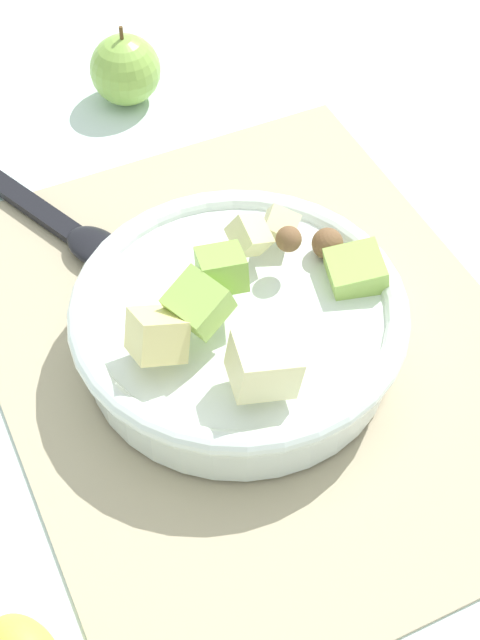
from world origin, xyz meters
name	(u,v)px	position (x,y,z in m)	size (l,w,h in m)	color
ground_plane	(256,349)	(0.00, 0.00, 0.00)	(2.40, 2.40, 0.00)	silver
placemat	(256,346)	(0.00, 0.00, 0.00)	(0.47, 0.37, 0.01)	tan
salad_bowl	(241,324)	(0.00, -0.01, 0.04)	(0.24, 0.24, 0.10)	white
serving_spoon	(62,224)	(-0.18, -0.09, 0.01)	(0.20, 0.11, 0.01)	black
whole_apple	(125,70)	(-0.32, 0.02, 0.03)	(0.07, 0.07, 0.08)	#8CB74C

